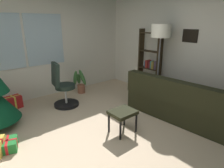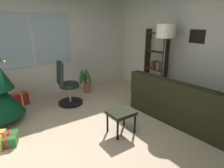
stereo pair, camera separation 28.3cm
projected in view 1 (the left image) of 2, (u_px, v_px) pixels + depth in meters
name	position (u px, v px, depth m)	size (l,w,h in m)	color
ground_plane	(104.00, 141.00, 3.16)	(4.79, 5.01, 0.10)	beige
wall_back_with_windows	(39.00, 45.00, 4.60)	(4.79, 0.12, 2.59)	silver
wall_right_with_frames	(190.00, 48.00, 4.22)	(0.12, 5.01, 2.59)	silver
couch	(187.00, 103.00, 3.79)	(1.69, 2.10, 0.84)	black
footstool	(123.00, 114.00, 3.23)	(0.43, 0.36, 0.40)	black
gift_box_red	(14.00, 102.00, 4.21)	(0.35, 0.27, 0.28)	red
gift_box_green	(8.00, 145.00, 2.85)	(0.34, 0.36, 0.16)	#1E722D
office_chair	(63.00, 90.00, 4.23)	(0.56, 0.56, 1.02)	black
bookshelf	(150.00, 66.00, 4.88)	(0.18, 0.64, 1.68)	#2F2415
floor_lamp	(161.00, 35.00, 4.12)	(0.43, 0.43, 1.79)	slate
potted_plant	(80.00, 83.00, 5.08)	(0.34, 0.35, 0.67)	#965942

